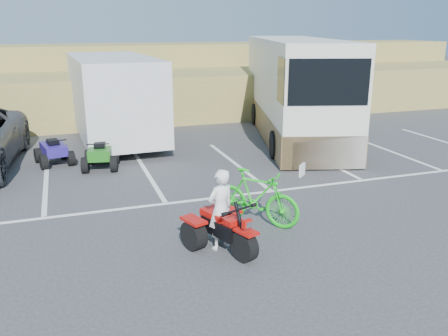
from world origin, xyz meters
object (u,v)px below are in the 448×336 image
object	(u,v)px
red_trike_atv	(226,250)
rider	(221,209)
rv_motorhome	(293,95)
cargo_trailer	(114,96)
quad_atv_green	(102,168)
quad_atv_blue	(55,164)
green_dirt_bike	(256,197)

from	to	relation	value
red_trike_atv	rider	xyz separation A→B (m)	(-0.05, 0.14, 0.77)
rider	rv_motorhome	bearing A→B (deg)	-144.29
cargo_trailer	quad_atv_green	distance (m)	3.79
red_trike_atv	cargo_trailer	xyz separation A→B (m)	(-0.89, 9.54, 1.62)
cargo_trailer	quad_atv_green	world-z (taller)	cargo_trailer
rider	quad_atv_green	bearing A→B (deg)	-94.76
quad_atv_green	quad_atv_blue	bearing A→B (deg)	155.46
rv_motorhome	quad_atv_blue	bearing A→B (deg)	-154.79
rv_motorhome	quad_atv_green	world-z (taller)	rv_motorhome
rider	green_dirt_bike	bearing A→B (deg)	-160.91
rider	cargo_trailer	bearing A→B (deg)	-104.98
cargo_trailer	green_dirt_bike	bearing A→B (deg)	-79.77
rv_motorhome	red_trike_atv	bearing A→B (deg)	-107.48
green_dirt_bike	cargo_trailer	world-z (taller)	cargo_trailer
green_dirt_bike	rider	bearing A→B (deg)	177.16
rider	quad_atv_blue	world-z (taller)	rider
cargo_trailer	rv_motorhome	bearing A→B (deg)	-11.36
rv_motorhome	green_dirt_bike	bearing A→B (deg)	-105.60
red_trike_atv	rider	bearing A→B (deg)	90.00
green_dirt_bike	quad_atv_blue	distance (m)	7.33
cargo_trailer	quad_atv_green	size ratio (longest dim) A/B	4.92
quad_atv_green	green_dirt_bike	bearing A→B (deg)	-52.15
red_trike_atv	quad_atv_blue	bearing A→B (deg)	92.88
red_trike_atv	quad_atv_green	distance (m)	6.45
red_trike_atv	rv_motorhome	size ratio (longest dim) A/B	0.15
rider	green_dirt_bike	distance (m)	1.39
rv_motorhome	quad_atv_green	bearing A→B (deg)	-146.63
rider	rv_motorhome	xyz separation A→B (m)	(5.69, 8.36, 0.75)
red_trike_atv	rv_motorhome	distance (m)	10.32
cargo_trailer	quad_atv_green	xyz separation A→B (m)	(-0.83, -3.33, -1.62)
cargo_trailer	rv_motorhome	world-z (taller)	rv_motorhome
cargo_trailer	rv_motorhome	distance (m)	6.61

